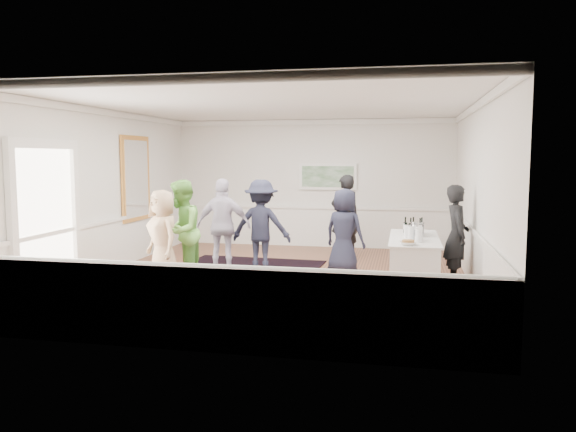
% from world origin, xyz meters
% --- Properties ---
extents(floor, '(8.00, 8.00, 0.00)m').
position_xyz_m(floor, '(0.00, 0.00, 0.00)').
color(floor, brown).
rests_on(floor, ground).
extents(ceiling, '(7.00, 8.00, 0.02)m').
position_xyz_m(ceiling, '(0.00, 0.00, 3.20)').
color(ceiling, white).
rests_on(ceiling, wall_back).
extents(wall_left, '(0.02, 8.00, 3.20)m').
position_xyz_m(wall_left, '(-3.50, 0.00, 1.60)').
color(wall_left, white).
rests_on(wall_left, floor).
extents(wall_right, '(0.02, 8.00, 3.20)m').
position_xyz_m(wall_right, '(3.50, 0.00, 1.60)').
color(wall_right, white).
rests_on(wall_right, floor).
extents(wall_back, '(7.00, 0.02, 3.20)m').
position_xyz_m(wall_back, '(0.00, 4.00, 1.60)').
color(wall_back, white).
rests_on(wall_back, floor).
extents(wall_front, '(7.00, 0.02, 3.20)m').
position_xyz_m(wall_front, '(0.00, -4.00, 1.60)').
color(wall_front, white).
rests_on(wall_front, floor).
extents(wainscoting, '(7.00, 8.00, 1.00)m').
position_xyz_m(wainscoting, '(0.00, 0.00, 0.50)').
color(wainscoting, white).
rests_on(wainscoting, floor).
extents(mirror, '(0.05, 1.25, 1.85)m').
position_xyz_m(mirror, '(-3.45, 1.30, 1.80)').
color(mirror, '#E99E44').
rests_on(mirror, wall_left).
extents(doorway, '(0.10, 1.78, 2.56)m').
position_xyz_m(doorway, '(-3.45, -1.90, 1.42)').
color(doorway, white).
rests_on(doorway, wall_left).
extents(landscape_painting, '(1.44, 0.06, 0.66)m').
position_xyz_m(landscape_painting, '(0.40, 3.95, 1.78)').
color(landscape_painting, white).
rests_on(landscape_painting, wall_back).
extents(area_rug, '(3.07, 3.91, 0.02)m').
position_xyz_m(area_rug, '(-0.88, 0.16, 0.01)').
color(area_rug, black).
rests_on(area_rug, floor).
extents(serving_table, '(0.83, 2.19, 0.89)m').
position_xyz_m(serving_table, '(2.46, -0.18, 0.45)').
color(serving_table, silver).
rests_on(serving_table, floor).
extents(bartender, '(0.50, 0.69, 1.78)m').
position_xyz_m(bartender, '(3.20, 0.21, 0.89)').
color(bartender, black).
rests_on(bartender, floor).
extents(guest_tan, '(0.98, 0.95, 1.70)m').
position_xyz_m(guest_tan, '(-1.87, -0.87, 0.85)').
color(guest_tan, tan).
rests_on(guest_tan, floor).
extents(guest_green, '(0.82, 0.99, 1.86)m').
position_xyz_m(guest_green, '(-1.66, -0.55, 0.93)').
color(guest_green, '#6EBC4B').
rests_on(guest_green, floor).
extents(guest_lilac, '(1.10, 0.48, 1.85)m').
position_xyz_m(guest_lilac, '(-1.18, 0.43, 0.93)').
color(guest_lilac, silver).
rests_on(guest_lilac, floor).
extents(guest_dark_a, '(1.19, 0.70, 1.82)m').
position_xyz_m(guest_dark_a, '(-0.50, 0.75, 0.91)').
color(guest_dark_a, '#1E2032').
rests_on(guest_dark_a, floor).
extents(guest_dark_b, '(0.82, 0.75, 1.87)m').
position_xyz_m(guest_dark_b, '(0.98, 2.55, 0.94)').
color(guest_dark_b, black).
rests_on(guest_dark_b, floor).
extents(guest_navy, '(0.96, 0.81, 1.66)m').
position_xyz_m(guest_navy, '(1.16, 0.73, 0.83)').
color(guest_navy, '#1E2032').
rests_on(guest_navy, floor).
extents(wine_bottles, '(0.36, 0.23, 0.31)m').
position_xyz_m(wine_bottles, '(2.47, 0.32, 1.04)').
color(wine_bottles, black).
rests_on(wine_bottles, serving_table).
extents(juice_pitchers, '(0.31, 0.59, 0.24)m').
position_xyz_m(juice_pitchers, '(2.43, -0.44, 1.01)').
color(juice_pitchers, '#76C245').
rests_on(juice_pitchers, serving_table).
extents(ice_bucket, '(0.26, 0.26, 0.25)m').
position_xyz_m(ice_bucket, '(2.51, -0.00, 1.00)').
color(ice_bucket, silver).
rests_on(ice_bucket, serving_table).
extents(nut_bowl, '(0.28, 0.28, 0.08)m').
position_xyz_m(nut_bowl, '(2.35, -1.06, 0.92)').
color(nut_bowl, white).
rests_on(nut_bowl, serving_table).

